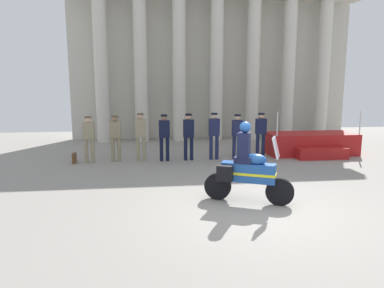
{
  "coord_description": "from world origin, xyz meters",
  "views": [
    {
      "loc": [
        -2.35,
        -7.11,
        2.72
      ],
      "look_at": [
        -1.11,
        2.92,
        1.0
      ],
      "focal_mm": 32.54,
      "sensor_mm": 36.0,
      "label": 1
    }
  ],
  "objects": [
    {
      "name": "officer_in_row_5",
      "position": [
        -0.0,
        5.31,
        1.02
      ],
      "size": [
        0.38,
        0.24,
        1.72
      ],
      "rotation": [
        0.0,
        0.0,
        3.13
      ],
      "color": "#191E42",
      "rests_on": "ground_plane"
    },
    {
      "name": "colonnade_backdrop",
      "position": [
        0.97,
        10.5,
        4.16
      ],
      "size": [
        14.31,
        1.49,
        8.13
      ],
      "color": "beige",
      "rests_on": "ground_plane"
    },
    {
      "name": "officer_in_row_7",
      "position": [
        1.78,
        5.36,
        1.01
      ],
      "size": [
        0.38,
        0.24,
        1.7
      ],
      "rotation": [
        0.0,
        0.0,
        3.13
      ],
      "color": "#141938",
      "rests_on": "ground_plane"
    },
    {
      "name": "reviewing_stand",
      "position": [
        4.01,
        5.79,
        0.4
      ],
      "size": [
        3.45,
        1.97,
        1.74
      ],
      "color": "#A51919",
      "rests_on": "ground_plane"
    },
    {
      "name": "officer_in_row_2",
      "position": [
        -2.67,
        5.38,
        1.02
      ],
      "size": [
        0.38,
        0.24,
        1.74
      ],
      "rotation": [
        0.0,
        0.0,
        3.13
      ],
      "color": "gray",
      "rests_on": "ground_plane"
    },
    {
      "name": "ground_plane",
      "position": [
        0.0,
        0.0,
        0.0
      ],
      "size": [
        28.0,
        28.0,
        0.0
      ],
      "primitive_type": "plane",
      "color": "gray"
    },
    {
      "name": "motorcycle_with_rider",
      "position": [
        -0.15,
        0.54,
        0.79
      ],
      "size": [
        1.94,
        1.1,
        1.9
      ],
      "rotation": [
        0.0,
        0.0,
        -0.44
      ],
      "color": "black",
      "rests_on": "ground_plane"
    },
    {
      "name": "officer_in_row_1",
      "position": [
        -3.56,
        5.42,
        0.98
      ],
      "size": [
        0.38,
        0.24,
        1.66
      ],
      "rotation": [
        0.0,
        0.0,
        3.13
      ],
      "color": "#847A5B",
      "rests_on": "ground_plane"
    },
    {
      "name": "officer_in_row_6",
      "position": [
        0.86,
        5.29,
        0.98
      ],
      "size": [
        0.38,
        0.24,
        1.66
      ],
      "rotation": [
        0.0,
        0.0,
        3.13
      ],
      "color": "#191E42",
      "rests_on": "ground_plane"
    },
    {
      "name": "officer_in_row_4",
      "position": [
        -0.94,
        5.29,
        1.0
      ],
      "size": [
        0.38,
        0.24,
        1.7
      ],
      "rotation": [
        0.0,
        0.0,
        3.13
      ],
      "color": "black",
      "rests_on": "ground_plane"
    },
    {
      "name": "officer_in_row_0",
      "position": [
        -4.47,
        5.32,
        0.97
      ],
      "size": [
        0.38,
        0.24,
        1.64
      ],
      "rotation": [
        0.0,
        0.0,
        3.13
      ],
      "color": "gray",
      "rests_on": "ground_plane"
    },
    {
      "name": "briefcase_on_ground",
      "position": [
        -5.0,
        5.3,
        0.18
      ],
      "size": [
        0.1,
        0.32,
        0.36
      ],
      "primitive_type": "cube",
      "color": "brown",
      "rests_on": "ground_plane"
    },
    {
      "name": "officer_in_row_3",
      "position": [
        -1.82,
        5.25,
        0.99
      ],
      "size": [
        0.38,
        0.24,
        1.69
      ],
      "rotation": [
        0.0,
        0.0,
        3.13
      ],
      "color": "black",
      "rests_on": "ground_plane"
    }
  ]
}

